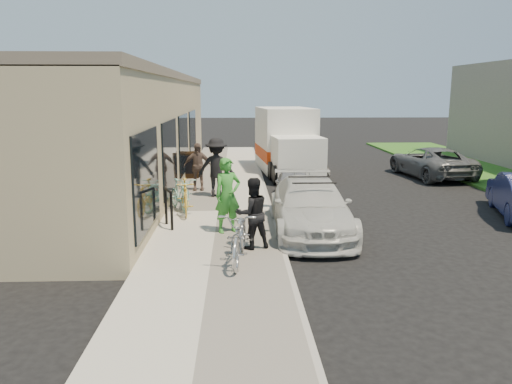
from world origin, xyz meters
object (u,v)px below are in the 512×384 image
object	(u,v)px
bystander_a	(217,167)
woman_rider	(228,195)
sedan_white	(311,207)
tandem_bike	(240,235)
sedan_silver	(294,184)
sandwich_board	(191,165)
moving_truck	(287,145)
far_car_gray	(431,162)
cruiser_bike_a	(179,195)
man_standing	(252,213)
bike_rack	(169,204)
cruiser_bike_b	(186,191)
bystander_b	(198,167)
cruiser_bike_c	(185,197)

from	to	relation	value
bystander_a	woman_rider	bearing A→B (deg)	105.86
woman_rider	bystander_a	bearing A→B (deg)	71.61
sedan_white	tandem_bike	distance (m)	3.09
sedan_white	sedan_silver	distance (m)	4.07
sandwich_board	woman_rider	size ratio (longest dim) A/B	0.57
sedan_white	woman_rider	distance (m)	2.15
moving_truck	far_car_gray	bearing A→B (deg)	-17.68
cruiser_bike_a	man_standing	bearing A→B (deg)	-86.40
moving_truck	bike_rack	bearing A→B (deg)	-117.72
man_standing	cruiser_bike_a	size ratio (longest dim) A/B	1.06
man_standing	cruiser_bike_b	size ratio (longest dim) A/B	0.97
moving_truck	man_standing	distance (m)	11.44
sandwich_board	far_car_gray	bearing A→B (deg)	-2.89
tandem_bike	man_standing	distance (m)	0.91
far_car_gray	bystander_a	bearing A→B (deg)	19.40
cruiser_bike_a	bike_rack	bearing A→B (deg)	-116.76
sedan_white	woman_rider	world-z (taller)	woman_rider
bike_rack	woman_rider	world-z (taller)	woman_rider
bike_rack	sedan_silver	bearing A→B (deg)	47.30
man_standing	cruiser_bike_b	bearing A→B (deg)	-86.67
sedan_silver	far_car_gray	size ratio (longest dim) A/B	0.65
cruiser_bike_a	moving_truck	bearing A→B (deg)	37.91
sedan_silver	bystander_b	world-z (taller)	bystander_b
sedan_white	sedan_silver	bearing A→B (deg)	91.11
cruiser_bike_b	bystander_b	distance (m)	2.34
sedan_silver	man_standing	distance (m)	5.97
moving_truck	cruiser_bike_c	size ratio (longest dim) A/B	3.65
man_standing	cruiser_bike_b	xyz separation A→B (m)	(-1.88, 4.41, -0.36)
bystander_a	bystander_b	xyz separation A→B (m)	(-0.71, 1.11, -0.13)
man_standing	cruiser_bike_b	world-z (taller)	man_standing
sedan_silver	tandem_bike	distance (m)	6.84
sandwich_board	sedan_silver	size ratio (longest dim) A/B	0.35
tandem_bike	sedan_silver	bearing A→B (deg)	80.37
sandwich_board	cruiser_bike_c	size ratio (longest dim) A/B	0.64
tandem_bike	woman_rider	world-z (taller)	woman_rider
bike_rack	woman_rider	xyz separation A→B (m)	(1.51, -0.51, 0.32)
sedan_silver	woman_rider	size ratio (longest dim) A/B	1.64
cruiser_bike_a	cruiser_bike_b	world-z (taller)	cruiser_bike_a
sandwich_board	cruiser_bike_c	world-z (taller)	sandwich_board
sedan_white	bystander_a	distance (m)	4.69
sedan_silver	cruiser_bike_c	bearing A→B (deg)	-137.38
sandwich_board	woman_rider	distance (m)	8.02
sedan_white	sedan_silver	size ratio (longest dim) A/B	1.57
sedan_white	moving_truck	bearing A→B (deg)	89.40
cruiser_bike_a	bystander_b	size ratio (longest dim) A/B	0.89
sedan_white	man_standing	size ratio (longest dim) A/B	2.99
sedan_white	far_car_gray	bearing A→B (deg)	54.22
sedan_silver	far_car_gray	world-z (taller)	far_car_gray
sandwich_board	bystander_b	size ratio (longest dim) A/B	0.63
far_car_gray	sandwich_board	bearing A→B (deg)	-2.35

